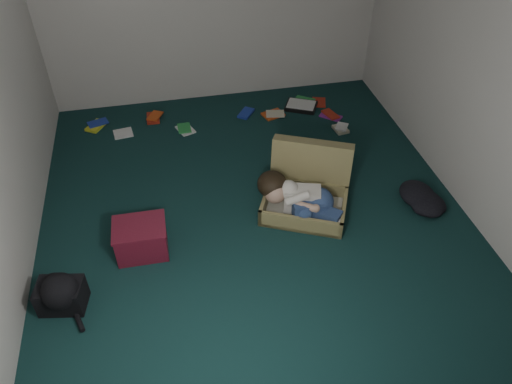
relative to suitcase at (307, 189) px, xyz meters
name	(u,v)px	position (x,y,z in m)	size (l,w,h in m)	color
floor	(253,209)	(-0.54, 0.00, -0.17)	(4.50, 4.50, 0.00)	#0F2D2C
wall_front	(349,325)	(-0.54, -2.25, 1.13)	(4.50, 4.50, 0.00)	silver
wall_right	(478,67)	(1.46, 0.00, 1.13)	(4.50, 4.50, 0.00)	silver
suitcase	(307,189)	(0.00, 0.00, 0.00)	(1.03, 1.02, 0.57)	#948851
person	(299,198)	(-0.13, -0.16, 0.05)	(0.74, 0.65, 0.36)	white
maroon_bin	(141,239)	(-1.60, -0.33, -0.01)	(0.46, 0.36, 0.31)	maroon
backpack	(61,295)	(-2.24, -0.79, -0.04)	(0.44, 0.35, 0.26)	black
clothing_pile	(429,198)	(1.16, -0.27, -0.10)	(0.46, 0.38, 0.15)	black
paper_tray	(301,106)	(0.44, 1.73, -0.15)	(0.46, 0.42, 0.05)	black
book_scatter	(246,121)	(-0.30, 1.55, -0.16)	(3.03, 1.39, 0.02)	yellow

